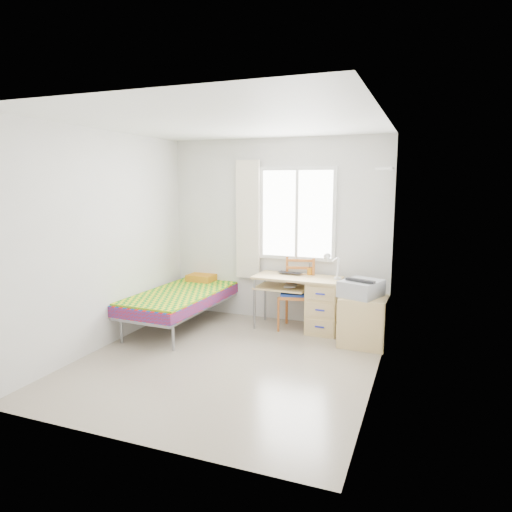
% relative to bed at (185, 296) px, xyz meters
% --- Properties ---
extents(floor, '(3.50, 3.50, 0.00)m').
position_rel_bed_xyz_m(floor, '(1.11, -1.02, -0.42)').
color(floor, '#BCAD93').
rests_on(floor, ground).
extents(ceiling, '(3.50, 3.50, 0.00)m').
position_rel_bed_xyz_m(ceiling, '(1.11, -1.02, 2.18)').
color(ceiling, white).
rests_on(ceiling, wall_back).
extents(wall_back, '(3.20, 0.00, 3.20)m').
position_rel_bed_xyz_m(wall_back, '(1.11, 0.73, 0.88)').
color(wall_back, silver).
rests_on(wall_back, ground).
extents(wall_left, '(0.00, 3.50, 3.50)m').
position_rel_bed_xyz_m(wall_left, '(-0.49, -1.02, 0.88)').
color(wall_left, silver).
rests_on(wall_left, ground).
extents(wall_right, '(0.00, 3.50, 3.50)m').
position_rel_bed_xyz_m(wall_right, '(2.71, -1.02, 0.88)').
color(wall_right, silver).
rests_on(wall_right, ground).
extents(window, '(1.10, 0.04, 1.30)m').
position_rel_bed_xyz_m(window, '(1.41, 0.70, 1.13)').
color(window, white).
rests_on(window, wall_back).
extents(curtain, '(0.35, 0.05, 1.70)m').
position_rel_bed_xyz_m(curtain, '(0.69, 0.66, 1.03)').
color(curtain, beige).
rests_on(curtain, wall_back).
extents(floating_shelf, '(0.20, 0.32, 0.03)m').
position_rel_bed_xyz_m(floating_shelf, '(2.60, 0.38, 1.73)').
color(floating_shelf, white).
rests_on(floating_shelf, wall_right).
extents(bed, '(1.00, 2.02, 0.86)m').
position_rel_bed_xyz_m(bed, '(0.00, 0.00, 0.00)').
color(bed, gray).
rests_on(bed, floor).
extents(desk, '(1.18, 0.57, 0.73)m').
position_rel_bed_xyz_m(desk, '(1.83, 0.38, -0.02)').
color(desk, '#DCC173').
rests_on(desk, floor).
extents(chair, '(0.50, 0.50, 0.98)m').
position_rel_bed_xyz_m(chair, '(1.52, 0.41, 0.13)').
color(chair, '#AE5921').
rests_on(chair, floor).
extents(cabinet, '(0.58, 0.51, 0.61)m').
position_rel_bed_xyz_m(cabinet, '(2.46, 0.05, -0.11)').
color(cabinet, '#D2B96C').
rests_on(cabinet, floor).
extents(printer, '(0.55, 0.59, 0.21)m').
position_rel_bed_xyz_m(printer, '(2.41, 0.07, 0.30)').
color(printer, '#9FA0A7').
rests_on(printer, cabinet).
extents(laptop, '(0.36, 0.26, 0.03)m').
position_rel_bed_xyz_m(laptop, '(1.37, 0.46, 0.32)').
color(laptop, black).
rests_on(laptop, desk).
extents(pen_cup, '(0.07, 0.07, 0.09)m').
position_rel_bed_xyz_m(pen_cup, '(1.64, 0.57, 0.36)').
color(pen_cup, orange).
rests_on(pen_cup, desk).
extents(task_lamp, '(0.21, 0.31, 0.37)m').
position_rel_bed_xyz_m(task_lamp, '(2.00, 0.29, 0.54)').
color(task_lamp, white).
rests_on(task_lamp, desk).
extents(book, '(0.19, 0.24, 0.02)m').
position_rel_bed_xyz_m(book, '(1.34, 0.39, 0.17)').
color(book, gray).
rests_on(book, desk).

